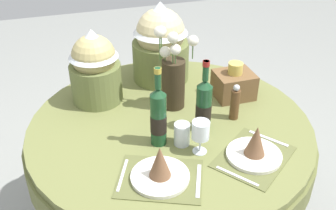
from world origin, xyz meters
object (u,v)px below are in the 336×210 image
(place_setting_right, at_px, (255,149))
(flower_vase, at_px, (173,75))
(wine_bottle_left, at_px, (158,116))
(woven_basket_side_right, at_px, (234,84))
(wine_glass_right, at_px, (201,131))
(tumbler_near_left, at_px, (181,134))
(gift_tub_back_left, at_px, (94,64))
(dining_table, at_px, (170,145))
(place_setting_left, at_px, (160,170))
(gift_tub_back_centre, at_px, (161,40))
(wine_bottle_right, at_px, (204,105))
(pepper_mill, at_px, (235,103))

(place_setting_right, xyz_separation_m, flower_vase, (-0.21, 0.50, 0.13))
(wine_bottle_left, height_order, woven_basket_side_right, wine_bottle_left)
(wine_glass_right, distance_m, tumbler_near_left, 0.11)
(place_setting_right, distance_m, gift_tub_back_left, 0.90)
(dining_table, relative_size, wine_glass_right, 8.89)
(place_setting_left, height_order, gift_tub_back_centre, gift_tub_back_centre)
(gift_tub_back_left, distance_m, woven_basket_side_right, 0.74)
(gift_tub_back_left, relative_size, woven_basket_side_right, 1.98)
(wine_bottle_right, distance_m, gift_tub_back_left, 0.61)
(place_setting_right, relative_size, tumbler_near_left, 4.01)
(place_setting_right, bearing_deg, flower_vase, 112.65)
(dining_table, distance_m, wine_glass_right, 0.36)
(flower_vase, xyz_separation_m, wine_bottle_right, (0.08, -0.23, -0.05))
(pepper_mill, bearing_deg, tumbler_near_left, -159.16)
(wine_bottle_right, bearing_deg, flower_vase, 108.04)
(dining_table, height_order, wine_bottle_left, wine_bottle_left)
(place_setting_left, height_order, wine_bottle_left, wine_bottle_left)
(place_setting_left, xyz_separation_m, gift_tub_back_centre, (0.24, 0.82, 0.19))
(dining_table, bearing_deg, place_setting_right, -53.15)
(wine_glass_right, distance_m, woven_basket_side_right, 0.52)
(wine_bottle_left, bearing_deg, wine_glass_right, -36.75)
(place_setting_left, bearing_deg, wine_glass_right, 28.11)
(flower_vase, distance_m, wine_bottle_left, 0.32)
(dining_table, height_order, gift_tub_back_centre, gift_tub_back_centre)
(tumbler_near_left, bearing_deg, place_setting_right, -33.94)
(place_setting_left, bearing_deg, woven_basket_side_right, 42.21)
(woven_basket_side_right, bearing_deg, dining_table, -160.88)
(flower_vase, xyz_separation_m, tumbler_near_left, (-0.06, -0.32, -0.13))
(wine_bottle_left, distance_m, woven_basket_side_right, 0.57)
(wine_bottle_right, relative_size, wine_glass_right, 2.25)
(wine_bottle_right, bearing_deg, wine_glass_right, -115.49)
(dining_table, height_order, tumbler_near_left, tumbler_near_left)
(place_setting_left, relative_size, gift_tub_back_centre, 0.91)
(tumbler_near_left, bearing_deg, gift_tub_back_centre, 82.02)
(dining_table, distance_m, place_setting_right, 0.48)
(pepper_mill, bearing_deg, woven_basket_side_right, 65.79)
(place_setting_right, height_order, pepper_mill, pepper_mill)
(gift_tub_back_left, bearing_deg, woven_basket_side_right, -14.65)
(wine_bottle_left, bearing_deg, flower_vase, 60.83)
(dining_table, distance_m, pepper_mill, 0.39)
(place_setting_right, relative_size, wine_bottle_right, 1.20)
(flower_vase, bearing_deg, dining_table, -112.54)
(place_setting_left, relative_size, flower_vase, 0.96)
(tumbler_near_left, distance_m, woven_basket_side_right, 0.51)
(place_setting_left, relative_size, tumbler_near_left, 3.89)
(tumbler_near_left, relative_size, gift_tub_back_left, 0.27)
(gift_tub_back_centre, bearing_deg, wine_bottle_right, -84.83)
(place_setting_left, xyz_separation_m, gift_tub_back_left, (-0.15, 0.69, 0.16))
(wine_glass_right, bearing_deg, dining_table, 102.78)
(woven_basket_side_right, bearing_deg, pepper_mill, -114.21)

